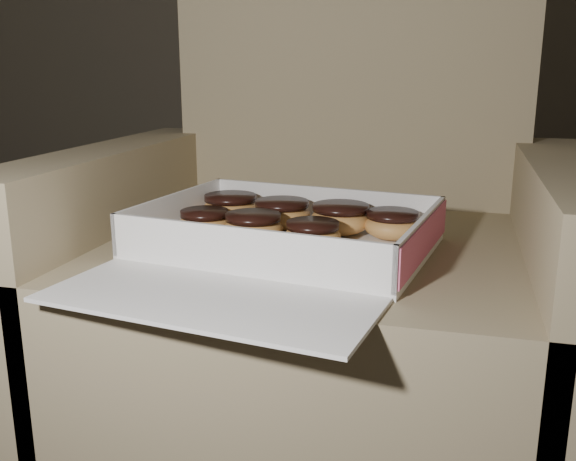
# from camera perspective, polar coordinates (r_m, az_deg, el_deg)

# --- Properties ---
(armchair) EXTENTS (0.80, 0.67, 0.83)m
(armchair) POSITION_cam_1_polar(r_m,az_deg,el_deg) (1.05, 3.11, -5.74)
(armchair) COLOR #8D7C5A
(armchair) RESTS_ON floor
(bakery_box) EXTENTS (0.44, 0.50, 0.07)m
(bakery_box) POSITION_cam_1_polar(r_m,az_deg,el_deg) (0.86, -0.87, -1.59)
(bakery_box) COLOR white
(bakery_box) RESTS_ON armchair
(donut_a) EXTENTS (0.08, 0.08, 0.04)m
(donut_a) POSITION_cam_1_polar(r_m,az_deg,el_deg) (0.95, -7.41, 0.76)
(donut_a) COLOR #E09C4E
(donut_a) RESTS_ON bakery_box
(donut_b) EXTENTS (0.09, 0.09, 0.04)m
(donut_b) POSITION_cam_1_polar(r_m,az_deg,el_deg) (0.98, -0.54, 1.53)
(donut_b) COLOR #E09C4E
(donut_b) RESTS_ON bakery_box
(donut_c) EXTENTS (0.08, 0.08, 0.04)m
(donut_c) POSITION_cam_1_polar(r_m,az_deg,el_deg) (0.94, 9.23, 0.58)
(donut_c) COLOR #E09C4E
(donut_c) RESTS_ON bakery_box
(donut_d) EXTENTS (0.09, 0.09, 0.04)m
(donut_d) POSITION_cam_1_polar(r_m,az_deg,el_deg) (1.03, -5.12, 2.07)
(donut_d) COLOR #E09C4E
(donut_d) RESTS_ON bakery_box
(donut_e) EXTENTS (0.08, 0.08, 0.04)m
(donut_e) POSITION_cam_1_polar(r_m,az_deg,el_deg) (0.91, -3.11, 0.31)
(donut_e) COLOR #E09C4E
(donut_e) RESTS_ON bakery_box
(donut_f) EXTENTS (0.08, 0.08, 0.04)m
(donut_f) POSITION_cam_1_polar(r_m,az_deg,el_deg) (0.87, 2.21, -0.36)
(donut_f) COLOR #E09C4E
(donut_f) RESTS_ON bakery_box
(donut_g) EXTENTS (0.09, 0.09, 0.04)m
(donut_g) POSITION_cam_1_polar(r_m,az_deg,el_deg) (0.95, 4.70, 1.11)
(donut_g) COLOR #E09C4E
(donut_g) RESTS_ON bakery_box
(crumb_a) EXTENTS (0.01, 0.01, 0.00)m
(crumb_a) POSITION_cam_1_polar(r_m,az_deg,el_deg) (0.94, -8.48, -0.64)
(crumb_a) COLOR black
(crumb_a) RESTS_ON bakery_box
(crumb_b) EXTENTS (0.01, 0.01, 0.00)m
(crumb_b) POSITION_cam_1_polar(r_m,az_deg,el_deg) (0.85, 1.99, -1.98)
(crumb_b) COLOR black
(crumb_b) RESTS_ON bakery_box
(crumb_c) EXTENTS (0.01, 0.01, 0.00)m
(crumb_c) POSITION_cam_1_polar(r_m,az_deg,el_deg) (0.84, 2.60, -2.26)
(crumb_c) COLOR black
(crumb_c) RESTS_ON bakery_box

